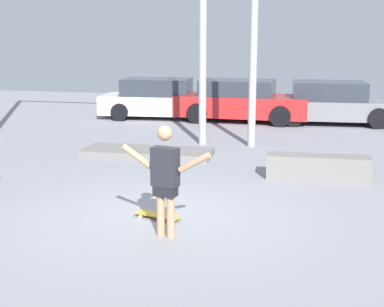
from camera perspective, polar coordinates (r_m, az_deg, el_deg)
name	(u,v)px	position (r m, az deg, el deg)	size (l,w,h in m)	color
ground_plane	(165,217)	(8.73, -2.92, -6.82)	(36.00, 36.00, 0.00)	gray
skateboarder	(165,176)	(7.64, -2.87, -2.40)	(1.40, 0.38, 1.65)	tan
skateboard	(158,215)	(8.64, -3.69, -6.60)	(0.80, 0.40, 0.08)	gold
grind_box	(318,167)	(11.21, 13.28, -1.45)	(2.08, 0.49, 0.50)	slate
manual_pad	(148,152)	(13.16, -4.76, 0.11)	(3.16, 1.13, 0.16)	slate
parked_car_white	(161,99)	(19.15, -3.38, 5.78)	(4.38, 2.12, 1.41)	white
parked_car_red	(241,101)	(18.52, 5.25, 5.58)	(4.51, 2.08, 1.41)	red
parked_car_grey	(332,103)	(18.53, 14.69, 5.19)	(4.39, 2.21, 1.40)	slate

